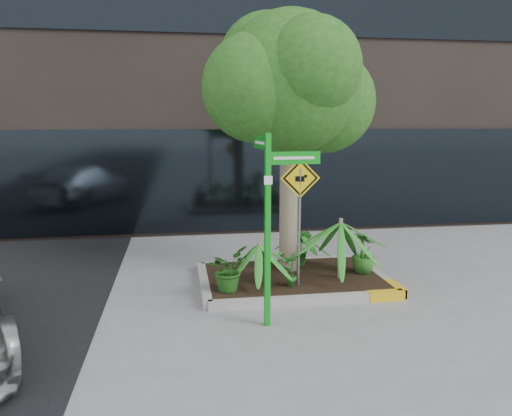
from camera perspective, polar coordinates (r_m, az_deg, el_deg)
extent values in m
plane|color=gray|center=(8.83, 3.39, -9.23)|extent=(80.00, 80.00, 0.00)
cube|color=#9E9E99|center=(10.16, 2.80, -6.24)|extent=(3.20, 0.15, 0.15)
cube|color=#9E9E99|center=(8.12, 6.03, -10.45)|extent=(3.20, 0.15, 0.15)
cube|color=#9E9E99|center=(8.91, -5.95, -8.59)|extent=(0.15, 2.20, 0.15)
cube|color=#9E9E99|center=(9.61, 13.63, -7.44)|extent=(0.15, 2.20, 0.15)
cube|color=gold|center=(8.54, 14.61, -9.69)|extent=(0.60, 0.17, 0.15)
cube|color=black|center=(9.12, 4.23, -7.84)|extent=(3.05, 2.05, 0.06)
cylinder|color=gray|center=(9.15, 3.76, 1.56)|extent=(0.34, 0.34, 3.14)
cylinder|color=gray|center=(9.08, 4.50, 8.79)|extent=(0.59, 0.17, 1.02)
sphere|color=#225117|center=(9.08, 3.91, 14.09)|extent=(2.51, 2.51, 2.51)
sphere|color=#225117|center=(9.55, 7.84, 11.92)|extent=(1.88, 1.88, 1.88)
sphere|color=#225117|center=(8.75, 0.08, 13.59)|extent=(1.88, 1.88, 1.88)
sphere|color=#225117|center=(8.54, 6.33, 15.73)|extent=(1.68, 1.68, 1.68)
sphere|color=#225117|center=(9.57, 1.29, 16.40)|extent=(1.78, 1.78, 1.78)
cylinder|color=gray|center=(8.92, 9.59, -4.56)|extent=(0.07, 0.07, 1.07)
cylinder|color=gray|center=(8.59, 0.35, -6.21)|extent=(0.07, 0.07, 0.72)
cylinder|color=gray|center=(9.63, 5.16, -4.67)|extent=(0.07, 0.07, 0.66)
imported|color=#1E4E16|center=(8.21, -3.29, -6.99)|extent=(0.87, 0.87, 0.72)
imported|color=#2C6D20|center=(9.34, 12.20, -5.01)|extent=(0.56, 0.56, 0.75)
imported|color=#266C21|center=(8.43, 4.09, -6.93)|extent=(0.41, 0.41, 0.61)
imported|color=#1F5F1B|center=(9.65, 5.23, -4.49)|extent=(0.54, 0.54, 0.71)
cube|color=#0E9B18|center=(6.93, 1.32, -2.80)|extent=(0.08, 0.08, 2.73)
cube|color=#0E9B18|center=(6.88, 4.35, 5.73)|extent=(0.76, 0.09, 0.18)
cube|color=#0E9B18|center=(7.13, 0.58, 7.47)|extent=(0.09, 0.76, 0.18)
cube|color=white|center=(6.87, 4.38, 5.72)|extent=(0.58, 0.05, 0.04)
cube|color=white|center=(7.12, 0.46, 7.47)|extent=(0.05, 0.58, 0.04)
cube|color=white|center=(6.76, 1.41, 3.19)|extent=(0.12, 0.01, 0.12)
cylinder|color=slate|center=(8.34, 4.95, -2.26)|extent=(0.05, 0.10, 1.98)
cube|color=yellow|center=(8.19, 5.07, 3.43)|extent=(0.66, 0.03, 0.66)
cube|color=black|center=(8.18, 5.10, 3.42)|extent=(0.59, 0.02, 0.59)
cube|color=yellow|center=(8.18, 5.10, 3.41)|extent=(0.50, 0.01, 0.50)
cube|color=black|center=(8.17, 5.04, 3.34)|extent=(0.16, 0.01, 0.09)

